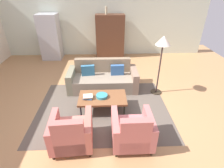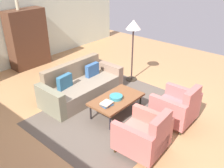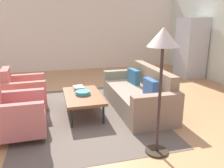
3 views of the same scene
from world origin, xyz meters
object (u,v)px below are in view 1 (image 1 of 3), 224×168
object	(u,v)px
cabinet	(110,36)
floor_lamp	(163,46)
couch	(103,79)
fruit_bowl	(102,96)
vase_tall	(106,10)
armchair_left	(72,134)
coffee_table	(103,98)
book_stack	(88,97)
refrigerator	(50,37)
armchair_right	(133,132)

from	to	relation	value
cabinet	floor_lamp	world-z (taller)	cabinet
couch	fruit_bowl	xyz separation A→B (m)	(-0.02, -1.19, 0.15)
vase_tall	couch	bearing A→B (deg)	-93.32
floor_lamp	armchair_left	bearing A→B (deg)	-138.48
coffee_table	armchair_left	world-z (taller)	armchair_left
coffee_table	fruit_bowl	world-z (taller)	fruit_bowl
armchair_left	book_stack	distance (m)	1.16
armchair_left	floor_lamp	distance (m)	3.15
cabinet	couch	bearing A→B (deg)	-96.46
book_stack	refrigerator	xyz separation A→B (m)	(-1.85, 3.83, 0.49)
armchair_left	vase_tall	bearing A→B (deg)	78.17
vase_tall	floor_lamp	xyz separation A→B (m)	(1.46, -3.11, -0.50)
coffee_table	floor_lamp	distance (m)	2.10
couch	floor_lamp	size ratio (longest dim) A/B	1.22
cabinet	armchair_right	bearing A→B (deg)	-86.69
vase_tall	floor_lamp	distance (m)	3.47
armchair_right	cabinet	size ratio (longest dim) A/B	0.49
floor_lamp	coffee_table	bearing A→B (deg)	-153.90
armchair_left	armchair_right	xyz separation A→B (m)	(1.20, -0.00, 0.00)
armchair_left	book_stack	world-z (taller)	armchair_left
fruit_bowl	vase_tall	world-z (taller)	vase_tall
fruit_bowl	cabinet	size ratio (longest dim) A/B	0.16
fruit_bowl	cabinet	world-z (taller)	cabinet
couch	floor_lamp	xyz separation A→B (m)	(1.61, -0.40, 1.16)
book_stack	refrigerator	bearing A→B (deg)	115.75
fruit_bowl	vase_tall	bearing A→B (deg)	87.46
armchair_left	armchair_right	size ratio (longest dim) A/B	1.00
refrigerator	coffee_table	bearing A→B (deg)	-59.83
armchair_right	vase_tall	bearing A→B (deg)	94.51
fruit_bowl	floor_lamp	bearing A→B (deg)	25.89
coffee_table	fruit_bowl	size ratio (longest dim) A/B	4.18
coffee_table	vase_tall	world-z (taller)	vase_tall
coffee_table	floor_lamp	size ratio (longest dim) A/B	0.70
fruit_bowl	refrigerator	bearing A→B (deg)	120.00
fruit_bowl	cabinet	distance (m)	3.94
armchair_right	cabinet	xyz separation A→B (m)	(-0.29, 5.07, 0.56)
couch	vase_tall	size ratio (longest dim) A/B	7.27
cabinet	refrigerator	xyz separation A→B (m)	(-2.51, -0.10, 0.03)
book_stack	vase_tall	bearing A→B (deg)	82.50
coffee_table	armchair_left	bearing A→B (deg)	-117.07
coffee_table	armchair_left	xyz separation A→B (m)	(-0.60, -1.17, -0.02)
fruit_bowl	refrigerator	xyz separation A→B (m)	(-2.19, 3.80, 0.49)
couch	vase_tall	xyz separation A→B (m)	(0.16, 2.71, 1.66)
refrigerator	armchair_left	bearing A→B (deg)	-72.02
couch	floor_lamp	bearing A→B (deg)	166.44
couch	armchair_left	xyz separation A→B (m)	(-0.60, -2.35, 0.06)
coffee_table	cabinet	world-z (taller)	cabinet
couch	fruit_bowl	bearing A→B (deg)	89.45
cabinet	vase_tall	distance (m)	1.06
book_stack	armchair_right	bearing A→B (deg)	-49.71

